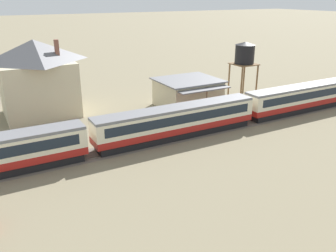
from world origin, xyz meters
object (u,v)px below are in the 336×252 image
at_px(station_house_grey_roof, 37,77).
at_px(passenger_train, 179,120).
at_px(station_building, 188,93).
at_px(water_tower, 245,54).

bearing_deg(station_house_grey_roof, passenger_train, -52.63).
relative_size(station_building, water_tower, 1.02).
xyz_separation_m(passenger_train, station_building, (7.77, 10.41, 0.00)).
bearing_deg(station_house_grey_roof, station_building, -18.43).
bearing_deg(water_tower, station_building, -177.98).
bearing_deg(passenger_train, station_building, 53.24).
height_order(station_house_grey_roof, water_tower, station_house_grey_roof).
height_order(passenger_train, water_tower, water_tower).
relative_size(station_building, station_house_grey_roof, 0.88).
distance_m(station_house_grey_roof, water_tower, 33.20).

